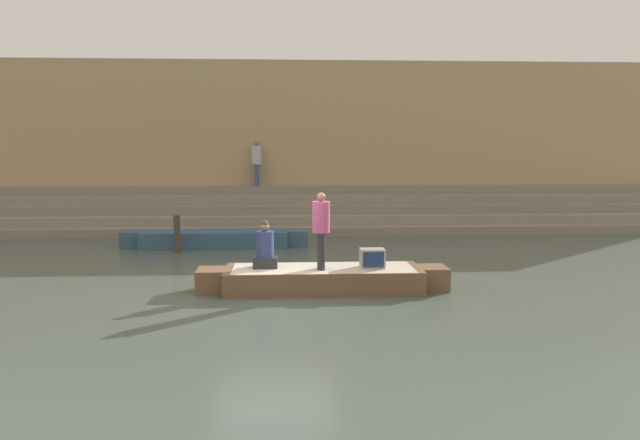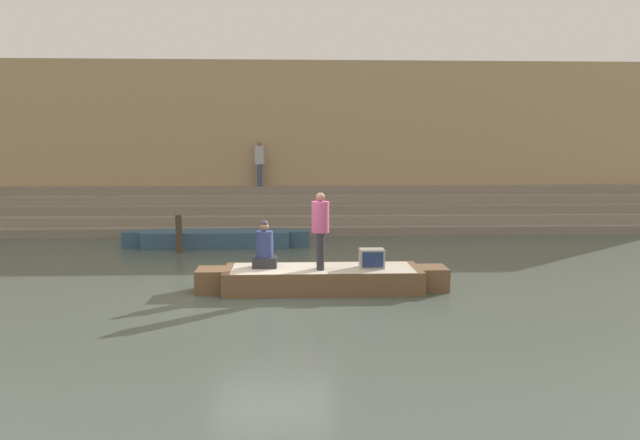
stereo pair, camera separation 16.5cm
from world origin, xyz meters
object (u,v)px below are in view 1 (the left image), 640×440
at_px(person_standing, 321,226).
at_px(tv_set, 372,258).
at_px(person_rowing, 265,249).
at_px(moored_boat_shore, 215,238).
at_px(mooring_post, 177,234).
at_px(rowboat_main, 323,278).
at_px(person_on_steps, 257,160).

height_order(person_standing, tv_set, person_standing).
distance_m(person_rowing, tv_set, 2.33).
relative_size(tv_set, moored_boat_shore, 0.09).
bearing_deg(person_standing, mooring_post, 111.40).
xyz_separation_m(person_rowing, moored_boat_shore, (-1.74, 5.97, -0.63)).
height_order(rowboat_main, mooring_post, mooring_post).
height_order(mooring_post, person_on_steps, person_on_steps).
xyz_separation_m(tv_set, moored_boat_shore, (-4.06, 6.10, -0.44)).
bearing_deg(person_rowing, rowboat_main, -14.23).
xyz_separation_m(tv_set, mooring_post, (-5.04, 4.99, -0.14)).
bearing_deg(tv_set, rowboat_main, 178.78).
xyz_separation_m(rowboat_main, mooring_post, (-3.97, 4.96, 0.29)).
bearing_deg(mooring_post, rowboat_main, -51.31).
bearing_deg(person_on_steps, mooring_post, 135.75).
relative_size(person_standing, person_on_steps, 0.95).
bearing_deg(mooring_post, moored_boat_shore, 48.82).
xyz_separation_m(person_standing, mooring_post, (-3.92, 5.10, -0.88)).
bearing_deg(person_standing, tv_set, -10.51).
bearing_deg(person_rowing, moored_boat_shore, 96.72).
distance_m(tv_set, mooring_post, 7.09).
bearing_deg(rowboat_main, person_standing, -107.37).
distance_m(rowboat_main, mooring_post, 6.36).
xyz_separation_m(person_rowing, mooring_post, (-2.72, 4.85, -0.34)).
height_order(person_rowing, person_on_steps, person_on_steps).
height_order(person_standing, person_rowing, person_standing).
xyz_separation_m(rowboat_main, person_rowing, (-1.25, 0.10, 0.63)).
height_order(rowboat_main, person_on_steps, person_on_steps).
height_order(person_rowing, moored_boat_shore, person_rowing).
xyz_separation_m(person_rowing, tv_set, (2.32, -0.13, -0.20)).
height_order(rowboat_main, person_standing, person_standing).
relative_size(rowboat_main, person_standing, 3.30).
xyz_separation_m(rowboat_main, tv_set, (1.07, -0.03, 0.44)).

